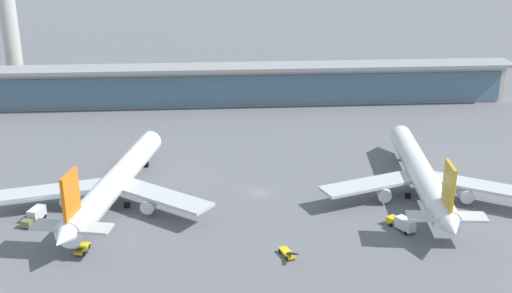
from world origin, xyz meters
TOP-DOWN VIEW (x-y plane):
  - ground_plane at (0.00, 0.00)m, footprint 1200.00×1200.00m
  - airliner_left_stand at (-35.74, -4.55)m, footprint 51.51×67.96m
  - airliner_centre_stand at (40.62, -5.13)m, footprint 52.38×68.50m
  - service_truck_near_nose_olive at (-53.25, -13.00)m, footprint 4.55×7.65m
  - service_truck_under_wing_yellow at (30.75, -23.11)m, footprint 5.50×7.51m
  - service_truck_by_tail_yellow at (-39.82, -28.13)m, footprint 2.75×6.94m
  - service_truck_on_taxiway_yellow at (3.46, -33.07)m, footprint 3.60×6.86m
  - terminal_building at (0.00, 80.05)m, footprint 201.60×12.80m
  - control_tower at (-89.02, 103.65)m, footprint 12.00×12.00m

SIDE VIEW (x-z plane):
  - ground_plane at x=0.00m, z-range 0.00..0.00m
  - service_truck_by_tail_yellow at x=-39.82m, z-range -0.54..2.16m
  - service_truck_on_taxiway_yellow at x=3.46m, z-range -0.54..2.16m
  - service_truck_near_nose_olive at x=-53.25m, z-range 0.14..3.24m
  - service_truck_under_wing_yellow at x=30.75m, z-range 0.14..3.24m
  - airliner_left_stand at x=-35.74m, z-range -3.38..14.86m
  - airliner_centre_stand at x=40.62m, z-range -3.38..14.86m
  - terminal_building at x=0.00m, z-range 0.27..15.47m
  - control_tower at x=-89.02m, z-range 2.98..66.33m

